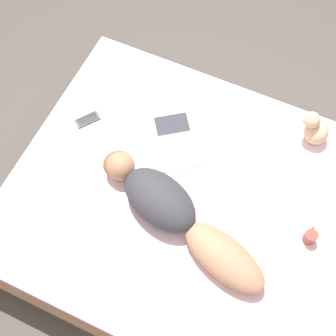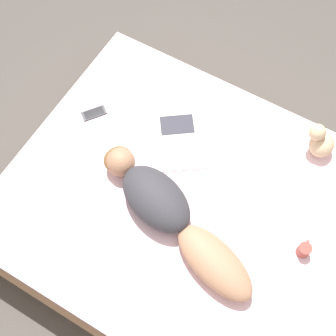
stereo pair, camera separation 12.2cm
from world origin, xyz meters
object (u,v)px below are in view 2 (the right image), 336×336
(coffee_mug, at_px, (304,250))
(cell_phone, at_px, (94,113))
(person, at_px, (169,213))
(open_magazine, at_px, (179,139))

(coffee_mug, relative_size, cell_phone, 0.62)
(person, distance_m, coffee_mug, 0.80)
(coffee_mug, bearing_deg, open_magazine, 73.61)
(cell_phone, bearing_deg, open_magazine, -132.43)
(person, xyz_separation_m, coffee_mug, (0.21, -0.77, -0.05))
(open_magazine, relative_size, coffee_mug, 5.06)
(person, xyz_separation_m, open_magazine, (0.50, 0.21, -0.09))
(coffee_mug, xyz_separation_m, cell_phone, (0.18, 1.57, -0.04))
(open_magazine, distance_m, coffee_mug, 1.03)
(person, distance_m, cell_phone, 0.89)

